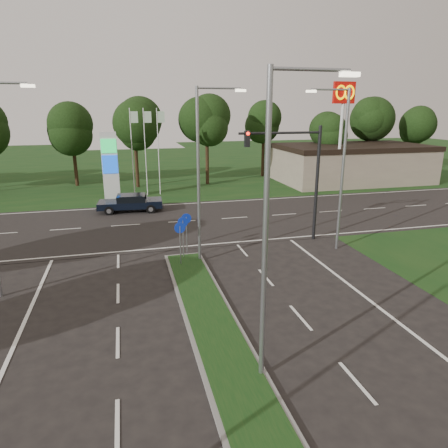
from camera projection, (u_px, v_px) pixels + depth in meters
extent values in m
cube|color=#113411|center=(144.00, 166.00, 57.75)|extent=(160.00, 50.00, 0.02)
cube|color=black|center=(168.00, 223.00, 28.88)|extent=(160.00, 12.00, 0.02)
cube|color=slate|center=(257.00, 428.00, 10.25)|extent=(2.00, 26.00, 0.12)
cube|color=gray|center=(352.00, 164.00, 44.68)|extent=(16.00, 9.00, 4.00)
cylinder|color=gray|center=(265.00, 238.00, 11.06)|extent=(0.16, 0.16, 9.00)
cylinder|color=gray|center=(311.00, 69.00, 10.09)|extent=(2.20, 0.10, 0.10)
cube|color=#FFF2CC|center=(350.00, 74.00, 10.38)|extent=(0.50, 0.22, 0.12)
cylinder|color=gray|center=(198.00, 179.00, 20.37)|extent=(0.16, 0.16, 9.00)
cylinder|color=gray|center=(219.00, 88.00, 19.40)|extent=(2.20, 0.10, 0.10)
cube|color=#FFF2CC|center=(241.00, 91.00, 19.69)|extent=(0.50, 0.22, 0.12)
cube|color=#FFF2CC|center=(28.00, 86.00, 15.64)|extent=(0.50, 0.22, 0.12)
cylinder|color=gray|center=(343.00, 173.00, 22.30)|extent=(0.16, 0.16, 9.00)
cylinder|color=gray|center=(331.00, 90.00, 20.82)|extent=(2.20, 0.10, 0.10)
cube|color=#FFF2CC|center=(311.00, 91.00, 20.59)|extent=(0.50, 0.22, 0.12)
cylinder|color=black|center=(317.00, 184.00, 24.33)|extent=(0.20, 0.20, 7.00)
cylinder|color=black|center=(280.00, 133.00, 22.87)|extent=(5.00, 0.14, 0.14)
cube|color=black|center=(247.00, 139.00, 22.49)|extent=(0.28, 0.28, 0.90)
sphere|color=#FF190C|center=(248.00, 134.00, 22.23)|extent=(0.20, 0.20, 0.20)
cylinder|color=gray|center=(180.00, 246.00, 20.59)|extent=(0.06, 0.06, 2.20)
cylinder|color=#0C26A5|center=(180.00, 228.00, 20.32)|extent=(0.56, 0.04, 0.56)
cylinder|color=gray|center=(183.00, 240.00, 21.60)|extent=(0.06, 0.06, 2.20)
cylinder|color=#0C26A5|center=(183.00, 222.00, 21.32)|extent=(0.56, 0.04, 0.56)
cylinder|color=gray|center=(187.00, 236.00, 22.32)|extent=(0.06, 0.06, 2.20)
cylinder|color=#0C26A5|center=(186.00, 218.00, 22.04)|extent=(0.56, 0.04, 0.56)
cube|color=silver|center=(110.00, 166.00, 35.49)|extent=(1.40, 0.30, 6.00)
cube|color=#0CA53F|center=(109.00, 146.00, 34.82)|extent=(1.30, 0.08, 1.20)
cube|color=#0C3FBF|center=(110.00, 164.00, 35.26)|extent=(1.30, 0.08, 1.60)
cylinder|color=silver|center=(132.00, 153.00, 36.61)|extent=(0.08, 0.08, 8.00)
cube|color=#B2D8B2|center=(134.00, 117.00, 35.80)|extent=(0.70, 0.02, 1.00)
cylinder|color=silver|center=(145.00, 153.00, 36.89)|extent=(0.08, 0.08, 8.00)
cube|color=#B2D8B2|center=(147.00, 117.00, 36.08)|extent=(0.70, 0.02, 1.00)
cylinder|color=silver|center=(159.00, 152.00, 37.17)|extent=(0.08, 0.08, 8.00)
cube|color=#B2D8B2|center=(161.00, 117.00, 36.37)|extent=(0.70, 0.02, 1.00)
cylinder|color=silver|center=(340.00, 140.00, 39.18)|extent=(0.30, 0.30, 10.00)
cube|color=#BF0C07|center=(344.00, 93.00, 37.95)|extent=(2.20, 0.35, 2.00)
torus|color=#FFC600|center=(341.00, 92.00, 37.64)|extent=(1.06, 0.16, 1.06)
torus|color=#FFC600|center=(350.00, 93.00, 37.86)|extent=(1.06, 0.16, 1.06)
cylinder|color=black|center=(150.00, 164.00, 43.17)|extent=(0.36, 0.36, 4.40)
sphere|color=black|center=(148.00, 123.00, 41.97)|extent=(6.00, 6.00, 6.00)
sphere|color=black|center=(151.00, 113.00, 41.58)|extent=(4.80, 4.80, 4.80)
cube|color=black|center=(130.00, 204.00, 31.84)|extent=(5.09, 2.36, 0.51)
cube|color=black|center=(131.00, 198.00, 31.72)|extent=(2.30, 1.87, 0.47)
cube|color=black|center=(131.00, 195.00, 31.65)|extent=(1.89, 1.74, 0.05)
cylinder|color=black|center=(109.00, 211.00, 30.76)|extent=(0.71, 0.27, 0.70)
cylinder|color=black|center=(111.00, 205.00, 32.52)|extent=(0.71, 0.27, 0.70)
cylinder|color=black|center=(151.00, 209.00, 31.31)|extent=(0.71, 0.27, 0.70)
cylinder|color=black|center=(151.00, 204.00, 33.07)|extent=(0.71, 0.27, 0.70)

